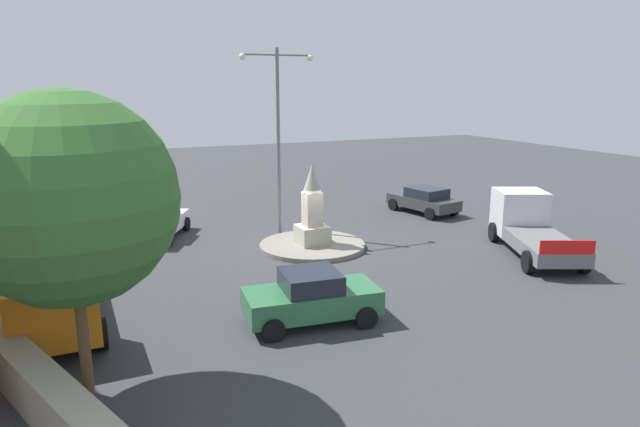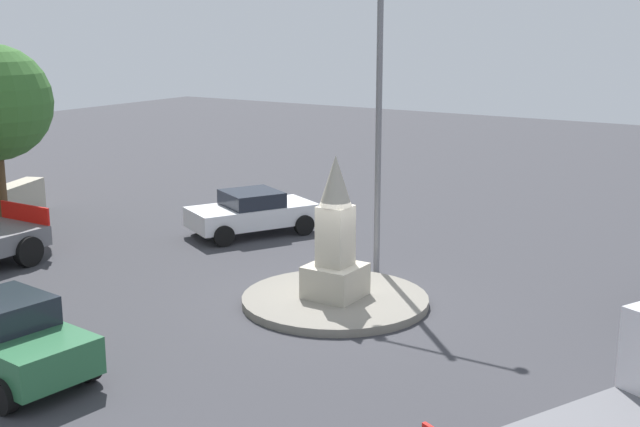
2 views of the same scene
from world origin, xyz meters
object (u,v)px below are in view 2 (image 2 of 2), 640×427
at_px(car_green_approaching, 4,338).
at_px(monument, 335,241).
at_px(car_white_far_side, 252,212).
at_px(streetlamp, 379,84).

bearing_deg(car_green_approaching, monument, 66.24).
bearing_deg(monument, car_green_approaching, -113.76).
bearing_deg(car_white_far_side, monument, -36.78).
height_order(streetlamp, car_green_approaching, streetlamp).
bearing_deg(car_green_approaching, streetlamp, 74.87).
distance_m(monument, car_white_far_side, 7.16).
relative_size(monument, streetlamp, 0.41).
bearing_deg(car_white_far_side, car_green_approaching, -76.65).
bearing_deg(streetlamp, car_white_far_side, 164.45).
distance_m(streetlamp, car_white_far_side, 6.95).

